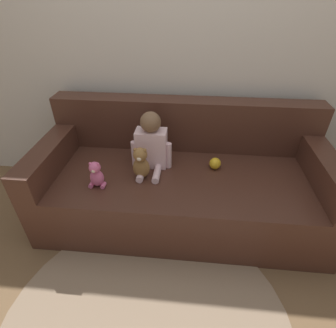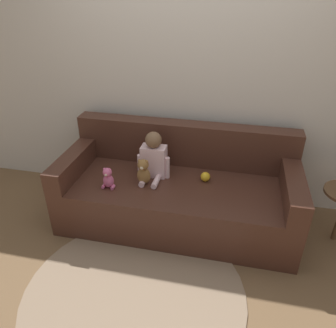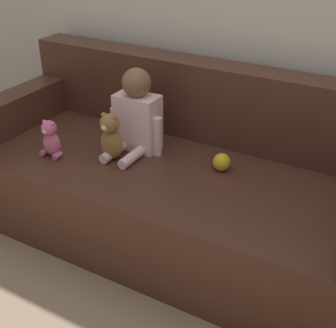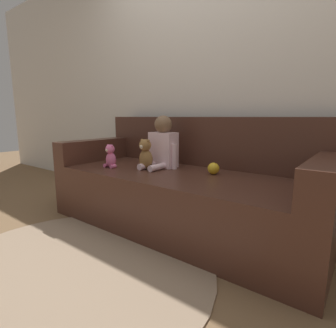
% 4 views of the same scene
% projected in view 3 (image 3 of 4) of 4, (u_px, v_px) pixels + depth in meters
% --- Properties ---
extents(ground_plane, '(12.00, 12.00, 0.00)m').
position_uv_depth(ground_plane, '(171.00, 235.00, 2.52)').
color(ground_plane, brown).
extents(couch, '(2.10, 0.91, 0.86)m').
position_uv_depth(couch, '(176.00, 182.00, 2.42)').
color(couch, '#47281E').
rests_on(couch, ground_plane).
extents(person_baby, '(0.30, 0.31, 0.43)m').
position_uv_depth(person_baby, '(136.00, 116.00, 2.36)').
color(person_baby, silver).
rests_on(person_baby, couch).
extents(teddy_bear_brown, '(0.12, 0.11, 0.24)m').
position_uv_depth(teddy_bear_brown, '(111.00, 137.00, 2.30)').
color(teddy_bear_brown, olive).
rests_on(teddy_bear_brown, couch).
extents(plush_toy_side, '(0.11, 0.09, 0.19)m').
position_uv_depth(plush_toy_side, '(51.00, 139.00, 2.34)').
color(plush_toy_side, '#DB6699').
rests_on(plush_toy_side, couch).
extents(toy_ball, '(0.09, 0.09, 0.09)m').
position_uv_depth(toy_ball, '(222.00, 162.00, 2.23)').
color(toy_ball, gold).
rests_on(toy_ball, couch).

